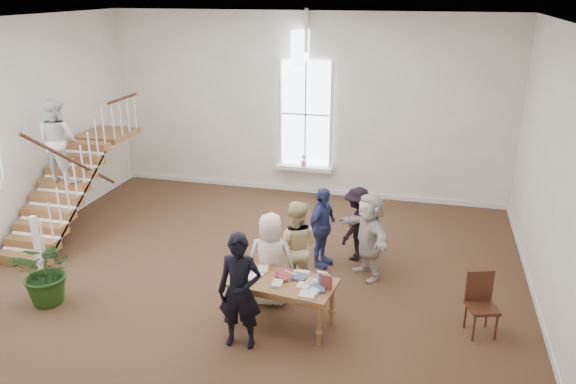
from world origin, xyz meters
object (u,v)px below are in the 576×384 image
(police_officer, at_px, (240,291))
(library_table, at_px, (283,286))
(woman_cluster_c, at_px, (369,235))
(side_chair, at_px, (481,300))
(elderly_woman, at_px, (271,259))
(person_yellow, at_px, (295,247))
(woman_cluster_a, at_px, (322,228))
(floor_plant, at_px, (47,272))
(woman_cluster_b, at_px, (357,224))

(police_officer, bearing_deg, library_table, 50.38)
(police_officer, xyz_separation_m, woman_cluster_c, (1.56, 2.57, -0.08))
(side_chair, bearing_deg, elderly_woman, 160.99)
(person_yellow, xyz_separation_m, side_chair, (3.03, -0.52, -0.29))
(police_officer, relative_size, woman_cluster_a, 1.14)
(woman_cluster_c, xyz_separation_m, floor_plant, (-5.05, -2.25, -0.23))
(woman_cluster_a, bearing_deg, floor_plant, 139.63)
(woman_cluster_a, relative_size, woman_cluster_c, 0.96)
(person_yellow, bearing_deg, police_officer, 70.92)
(elderly_woman, relative_size, woman_cluster_b, 1.09)
(elderly_woman, xyz_separation_m, woman_cluster_b, (1.16, 1.97, -0.07))
(library_table, height_order, person_yellow, person_yellow)
(woman_cluster_a, distance_m, woman_cluster_c, 0.92)
(side_chair, bearing_deg, floor_plant, 168.82)
(library_table, distance_m, elderly_woman, 0.71)
(library_table, xyz_separation_m, police_officer, (-0.47, -0.65, 0.20))
(police_officer, distance_m, floor_plant, 3.52)
(floor_plant, bearing_deg, woman_cluster_b, 31.43)
(elderly_woman, bearing_deg, woman_cluster_b, -125.10)
(woman_cluster_c, bearing_deg, person_yellow, -91.30)
(woman_cluster_b, relative_size, woman_cluster_c, 0.90)
(police_officer, height_order, elderly_woman, police_officer)
(police_officer, bearing_deg, woman_cluster_c, 54.72)
(library_table, bearing_deg, side_chair, 18.41)
(woman_cluster_c, bearing_deg, woman_cluster_a, -139.16)
(elderly_woman, bearing_deg, person_yellow, -125.61)
(library_table, xyz_separation_m, person_yellow, (-0.07, 1.10, 0.14))
(police_officer, bearing_deg, elderly_woman, 81.37)
(elderly_woman, relative_size, woman_cluster_a, 1.02)
(police_officer, bearing_deg, side_chair, 15.67)
(police_officer, distance_m, person_yellow, 1.80)
(library_table, bearing_deg, police_officer, -118.20)
(elderly_woman, distance_m, woman_cluster_a, 1.62)
(person_yellow, height_order, woman_cluster_c, person_yellow)
(library_table, relative_size, elderly_woman, 1.09)
(library_table, height_order, woman_cluster_b, woman_cluster_b)
(person_yellow, bearing_deg, elderly_woman, 52.83)
(library_table, distance_m, person_yellow, 1.11)
(library_table, distance_m, woman_cluster_b, 2.69)
(elderly_woman, bearing_deg, library_table, 116.83)
(elderly_woman, distance_m, side_chair, 3.34)
(person_yellow, distance_m, woman_cluster_c, 1.42)
(elderly_woman, height_order, woman_cluster_a, elderly_woman)
(library_table, distance_m, floor_plant, 3.97)
(floor_plant, bearing_deg, person_yellow, 20.20)
(police_officer, height_order, woman_cluster_a, police_officer)
(floor_plant, bearing_deg, library_table, 4.82)
(police_officer, relative_size, person_yellow, 1.07)
(person_yellow, xyz_separation_m, woman_cluster_a, (0.26, 1.02, -0.05))
(woman_cluster_a, relative_size, floor_plant, 1.36)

